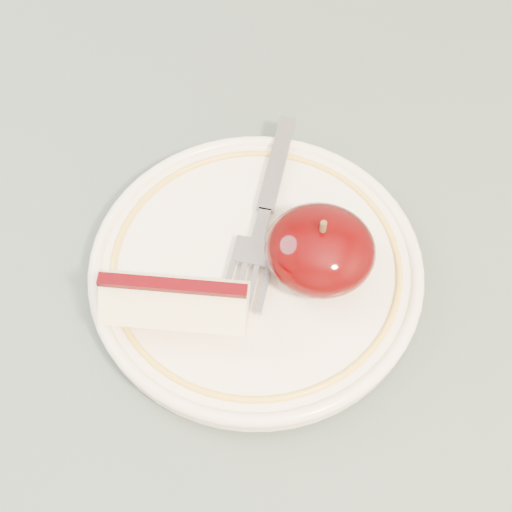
% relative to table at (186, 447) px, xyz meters
% --- Properties ---
extents(table, '(0.90, 0.90, 0.75)m').
position_rel_table_xyz_m(table, '(0.00, 0.00, 0.00)').
color(table, brown).
rests_on(table, ground).
extents(plate, '(0.22, 0.22, 0.02)m').
position_rel_table_xyz_m(plate, '(0.03, 0.10, 0.10)').
color(plate, '#F1E6CA').
rests_on(plate, table).
extents(apple_half, '(0.07, 0.07, 0.05)m').
position_rel_table_xyz_m(apple_half, '(0.07, 0.10, 0.13)').
color(apple_half, black).
rests_on(apple_half, plate).
extents(apple_wedge, '(0.09, 0.05, 0.04)m').
position_rel_table_xyz_m(apple_wedge, '(-0.01, 0.05, 0.13)').
color(apple_wedge, beige).
rests_on(apple_wedge, plate).
extents(fork, '(0.03, 0.16, 0.00)m').
position_rel_table_xyz_m(fork, '(0.03, 0.13, 0.11)').
color(fork, gray).
rests_on(fork, plate).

